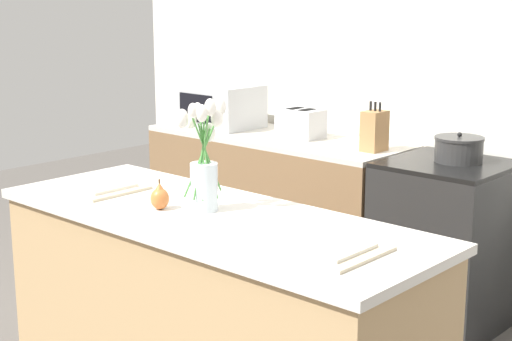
% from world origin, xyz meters
% --- Properties ---
extents(back_wall, '(5.20, 0.08, 2.70)m').
position_xyz_m(back_wall, '(0.00, 2.00, 1.35)').
color(back_wall, silver).
rests_on(back_wall, ground_plane).
extents(kitchen_island, '(1.80, 0.66, 0.93)m').
position_xyz_m(kitchen_island, '(0.00, 0.00, 0.47)').
color(kitchen_island, tan).
rests_on(kitchen_island, ground_plane).
extents(back_counter, '(1.68, 0.60, 0.89)m').
position_xyz_m(back_counter, '(-1.06, 1.60, 0.44)').
color(back_counter, brown).
rests_on(back_counter, ground_plane).
extents(stove_range, '(0.60, 0.61, 0.89)m').
position_xyz_m(stove_range, '(0.10, 1.60, 0.44)').
color(stove_range, black).
rests_on(stove_range, ground_plane).
extents(flower_vase, '(0.15, 0.20, 0.43)m').
position_xyz_m(flower_vase, '(-0.05, 0.01, 1.12)').
color(flower_vase, silver).
rests_on(flower_vase, kitchen_island).
extents(pear_figurine, '(0.07, 0.07, 0.12)m').
position_xyz_m(pear_figurine, '(-0.18, -0.09, 0.98)').
color(pear_figurine, '#C66B33').
rests_on(pear_figurine, kitchen_island).
extents(plate_setting_left, '(0.30, 0.30, 0.02)m').
position_xyz_m(plate_setting_left, '(-0.59, -0.05, 0.94)').
color(plate_setting_left, beige).
rests_on(plate_setting_left, kitchen_island).
extents(plate_setting_right, '(0.30, 0.30, 0.02)m').
position_xyz_m(plate_setting_right, '(0.59, -0.05, 0.94)').
color(plate_setting_right, beige).
rests_on(plate_setting_right, kitchen_island).
extents(toaster, '(0.28, 0.18, 0.17)m').
position_xyz_m(toaster, '(-0.90, 1.64, 0.97)').
color(toaster, '#B7BABC').
rests_on(toaster, back_counter).
extents(cooking_pot, '(0.25, 0.25, 0.15)m').
position_xyz_m(cooking_pot, '(0.13, 1.64, 0.95)').
color(cooking_pot, '#2D2D2D').
rests_on(cooking_pot, stove_range).
extents(microwave, '(0.48, 0.37, 0.27)m').
position_xyz_m(microwave, '(-1.53, 1.60, 1.02)').
color(microwave, '#B7BABC').
rests_on(microwave, back_counter).
extents(knife_block, '(0.10, 0.14, 0.27)m').
position_xyz_m(knife_block, '(-0.35, 1.59, 1.00)').
color(knife_block, '#A37547').
rests_on(knife_block, back_counter).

